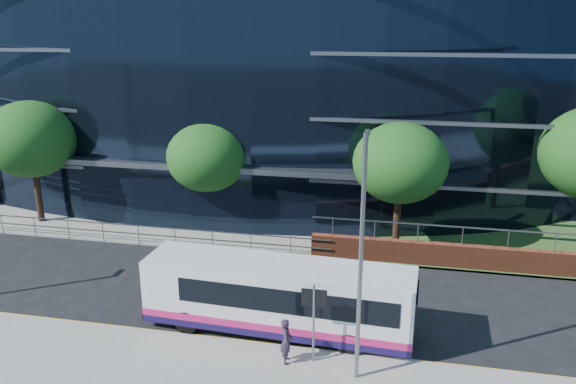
% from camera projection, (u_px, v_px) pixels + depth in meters
% --- Properties ---
extents(ground, '(200.00, 200.00, 0.00)m').
position_uv_depth(ground, '(203.00, 326.00, 21.34)').
color(ground, black).
rests_on(ground, ground).
extents(kerb, '(80.00, 0.25, 0.16)m').
position_uv_depth(kerb, '(193.00, 338.00, 20.38)').
color(kerb, gray).
rests_on(kerb, ground).
extents(yellow_line_outer, '(80.00, 0.08, 0.01)m').
position_uv_depth(yellow_line_outer, '(196.00, 337.00, 20.59)').
color(yellow_line_outer, gold).
rests_on(yellow_line_outer, ground).
extents(yellow_line_inner, '(80.00, 0.08, 0.01)m').
position_uv_depth(yellow_line_inner, '(197.00, 335.00, 20.73)').
color(yellow_line_inner, gold).
rests_on(yellow_line_inner, ground).
extents(far_forecourt, '(50.00, 8.00, 0.10)m').
position_uv_depth(far_forecourt, '(170.00, 218.00, 32.78)').
color(far_forecourt, gray).
rests_on(far_forecourt, ground).
extents(glass_office, '(44.00, 23.10, 16.00)m').
position_uv_depth(glass_office, '(246.00, 67.00, 39.27)').
color(glass_office, black).
rests_on(glass_office, ground).
extents(guard_railings, '(24.00, 0.05, 1.10)m').
position_uv_depth(guard_railings, '(103.00, 227.00, 29.19)').
color(guard_railings, slate).
rests_on(guard_railings, ground).
extents(street_sign, '(0.85, 0.09, 2.80)m').
position_uv_depth(street_sign, '(314.00, 308.00, 18.36)').
color(street_sign, slate).
rests_on(street_sign, pavement_near).
extents(tree_far_a, '(4.95, 4.95, 6.98)m').
position_uv_depth(tree_far_a, '(31.00, 139.00, 30.83)').
color(tree_far_a, black).
rests_on(tree_far_a, ground).
extents(tree_far_b, '(4.29, 4.29, 6.05)m').
position_uv_depth(tree_far_b, '(207.00, 157.00, 29.57)').
color(tree_far_b, black).
rests_on(tree_far_b, ground).
extents(tree_far_c, '(4.62, 4.62, 6.51)m').
position_uv_depth(tree_far_c, '(400.00, 163.00, 27.08)').
color(tree_far_c, black).
rests_on(tree_far_c, ground).
extents(streetlight_east, '(0.15, 0.77, 8.00)m').
position_uv_depth(streetlight_east, '(361.00, 254.00, 16.84)').
color(streetlight_east, slate).
rests_on(streetlight_east, pavement_near).
extents(city_bus, '(10.08, 2.81, 2.70)m').
position_uv_depth(city_bus, '(280.00, 296.00, 20.63)').
color(city_bus, silver).
rests_on(city_bus, ground).
extents(pedestrian, '(0.50, 0.65, 1.59)m').
position_uv_depth(pedestrian, '(286.00, 341.00, 18.65)').
color(pedestrian, '#2B2030').
rests_on(pedestrian, pavement_near).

